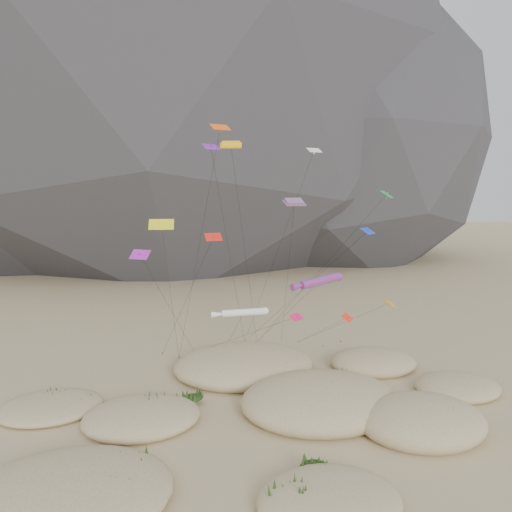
% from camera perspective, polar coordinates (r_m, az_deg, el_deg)
% --- Properties ---
extents(ground, '(500.00, 500.00, 0.00)m').
position_cam_1_polar(ground, '(47.87, 5.39, -18.98)').
color(ground, '#CCB789').
rests_on(ground, ground).
extents(rock_headland, '(226.37, 148.64, 177.50)m').
position_cam_1_polar(rock_headland, '(168.13, -8.70, 25.14)').
color(rock_headland, black).
rests_on(rock_headland, ground).
extents(dunes, '(50.94, 37.60, 4.15)m').
position_cam_1_polar(dunes, '(50.87, 1.99, -16.35)').
color(dunes, '#CCB789').
rests_on(dunes, ground).
extents(dune_grass, '(43.23, 27.51, 1.55)m').
position_cam_1_polar(dune_grass, '(50.68, 4.74, -16.32)').
color(dune_grass, black).
rests_on(dune_grass, ground).
extents(kite_stakes, '(24.82, 5.16, 0.30)m').
position_cam_1_polar(kite_stakes, '(69.24, -0.51, -10.33)').
color(kite_stakes, '#3F2D1E').
rests_on(kite_stakes, ground).
extents(rainbow_tube_kite, '(6.83, 15.98, 12.29)m').
position_cam_1_polar(rainbow_tube_kite, '(54.83, 7.20, -2.88)').
color(rainbow_tube_kite, red).
rests_on(rainbow_tube_kite, ground).
extents(white_tube_kite, '(5.84, 15.48, 9.23)m').
position_cam_1_polar(white_tube_kite, '(52.59, -1.69, -6.49)').
color(white_tube_kite, white).
rests_on(white_tube_kite, ground).
extents(orange_parafoil, '(7.90, 13.30, 26.76)m').
position_cam_1_polar(orange_parafoil, '(56.08, -2.82, 12.16)').
color(orange_parafoil, '#FBB10D').
rests_on(orange_parafoil, ground).
extents(multi_parafoil, '(5.50, 16.49, 20.58)m').
position_cam_1_polar(multi_parafoil, '(53.89, 4.39, 5.91)').
color(multi_parafoil, red).
rests_on(multi_parafoil, ground).
extents(delta_kites, '(30.44, 22.08, 27.91)m').
position_cam_1_polar(delta_kites, '(53.84, 2.74, 2.54)').
color(delta_kites, '#E3155C').
rests_on(delta_kites, ground).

